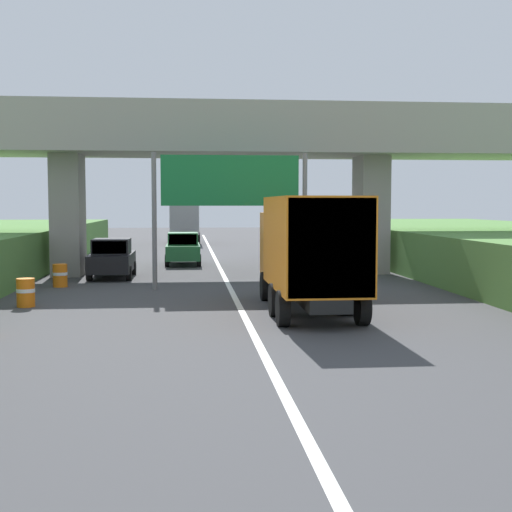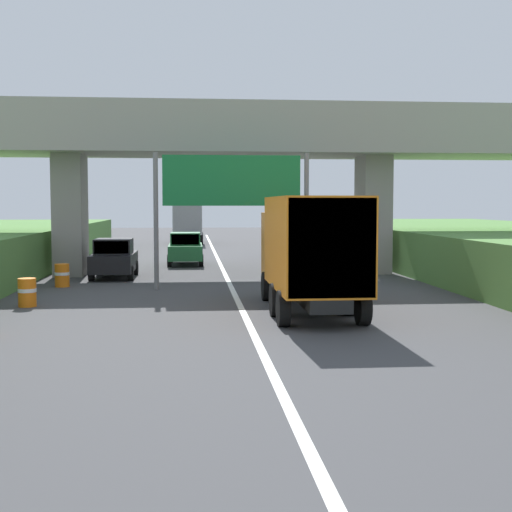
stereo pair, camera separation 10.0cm
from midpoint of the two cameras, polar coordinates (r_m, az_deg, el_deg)
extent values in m
cube|color=white|center=(25.68, -1.69, -2.99)|extent=(0.20, 96.76, 0.01)
cube|color=#9E998E|center=(32.68, -2.49, 9.12)|extent=(40.00, 4.80, 1.10)
cube|color=#9E998E|center=(30.59, -2.29, 11.52)|extent=(40.00, 0.36, 1.10)
cube|color=#9E998E|center=(35.00, -2.67, 10.60)|extent=(40.00, 0.36, 1.10)
cube|color=gray|center=(32.98, -14.72, 3.23)|extent=(1.30, 2.20, 5.47)
cube|color=gray|center=(33.63, 9.54, 3.32)|extent=(1.30, 2.20, 5.47)
cylinder|color=slate|center=(26.64, -8.00, 2.80)|extent=(0.18, 0.18, 5.17)
cylinder|color=slate|center=(26.98, 4.20, 2.84)|extent=(0.18, 0.18, 5.17)
cube|color=#167238|center=(26.67, -1.87, 6.13)|extent=(5.20, 0.12, 1.90)
cube|color=white|center=(26.65, -1.86, 6.13)|extent=(4.89, 0.01, 1.67)
cube|color=black|center=(40.96, 3.85, 0.62)|extent=(1.10, 7.30, 0.36)
cube|color=#233D9E|center=(43.47, 3.31, 2.45)|extent=(2.10, 2.10, 2.10)
cube|color=#2D3842|center=(44.47, 3.12, 2.88)|extent=(1.89, 0.06, 0.90)
cube|color=silver|center=(39.86, 4.09, 2.65)|extent=(2.30, 5.20, 2.60)
cube|color=#A8A8A4|center=(37.32, 4.73, 2.54)|extent=(2.21, 0.04, 2.50)
cylinder|color=black|center=(43.40, 2.04, 0.59)|extent=(0.30, 0.96, 0.96)
cylinder|color=black|center=(43.69, 4.56, 0.60)|extent=(0.30, 0.96, 0.96)
cylinder|color=black|center=(38.37, 2.85, 0.11)|extent=(0.30, 0.96, 0.96)
cylinder|color=black|center=(38.72, 5.99, 0.13)|extent=(0.30, 0.96, 0.96)
cylinder|color=black|center=(40.04, 2.51, 0.28)|extent=(0.30, 0.96, 0.96)
cylinder|color=black|center=(40.38, 5.52, 0.30)|extent=(0.30, 0.96, 0.96)
cube|color=black|center=(21.18, 4.36, -2.75)|extent=(1.10, 7.30, 0.36)
cube|color=orange|center=(23.63, 3.33, 0.97)|extent=(2.10, 2.10, 2.10)
cube|color=#2D3842|center=(24.63, 2.98, 1.80)|extent=(1.89, 0.06, 0.90)
cube|color=orange|center=(20.02, 4.89, 1.09)|extent=(2.30, 5.20, 2.60)
cube|color=#AC5B13|center=(17.49, 6.37, 0.63)|extent=(2.21, 0.04, 2.50)
cylinder|color=black|center=(23.63, 0.99, -2.46)|extent=(0.30, 0.96, 0.96)
cylinder|color=black|center=(23.92, 5.62, -2.40)|extent=(0.30, 0.96, 0.96)
cylinder|color=black|center=(18.62, 2.38, -4.27)|extent=(0.30, 0.96, 0.96)
cylinder|color=black|center=(19.02, 8.80, -4.14)|extent=(0.30, 0.96, 0.96)
cylinder|color=black|center=(20.28, 1.75, -3.57)|extent=(0.30, 0.96, 0.96)
cylinder|color=black|center=(20.64, 7.66, -3.46)|extent=(0.30, 0.96, 0.96)
cube|color=black|center=(58.37, -5.50, 1.68)|extent=(1.10, 7.30, 0.36)
cube|color=#B2B5B7|center=(60.93, -5.50, 2.95)|extent=(2.10, 2.10, 2.10)
cube|color=#2D3842|center=(61.94, -5.50, 3.24)|extent=(1.89, 0.06, 0.90)
cube|color=#B2B5B7|center=(57.27, -5.52, 3.12)|extent=(2.30, 5.20, 2.60)
cube|color=gray|center=(54.70, -5.53, 3.06)|extent=(2.21, 0.04, 2.50)
cylinder|color=black|center=(60.99, -6.40, 1.61)|extent=(0.30, 0.96, 0.96)
cylinder|color=black|center=(60.98, -4.58, 1.63)|extent=(0.30, 0.96, 0.96)
cylinder|color=black|center=(55.92, -6.61, 1.38)|extent=(0.30, 0.96, 0.96)
cylinder|color=black|center=(55.91, -4.42, 1.39)|extent=(0.30, 0.96, 0.96)
cylinder|color=black|center=(57.61, -6.57, 1.46)|extent=(0.30, 0.96, 0.96)
cylinder|color=black|center=(57.59, -4.44, 1.48)|extent=(0.30, 0.96, 0.96)
cube|color=#236B38|center=(37.78, -5.65, 0.37)|extent=(1.76, 4.10, 0.76)
cube|color=#236B38|center=(37.59, -5.66, 1.41)|extent=(1.56, 1.90, 0.64)
cube|color=#2D3842|center=(36.67, -5.67, 1.34)|extent=(1.44, 0.06, 0.54)
cylinder|color=black|center=(39.09, -6.84, -0.07)|extent=(0.22, 0.64, 0.64)
cylinder|color=black|center=(39.07, -4.43, -0.06)|extent=(0.22, 0.64, 0.64)
cylinder|color=black|center=(36.55, -6.95, -0.37)|extent=(0.22, 0.64, 0.64)
cylinder|color=black|center=(36.54, -4.38, -0.35)|extent=(0.22, 0.64, 0.64)
cube|color=black|center=(31.48, -11.31, -0.47)|extent=(1.76, 4.10, 0.76)
cube|color=black|center=(31.28, -11.36, 0.79)|extent=(1.56, 1.90, 0.64)
cube|color=#2D3842|center=(30.37, -11.55, 0.69)|extent=(1.44, 0.06, 0.54)
cylinder|color=black|center=(32.86, -12.49, -0.95)|extent=(0.22, 0.64, 0.64)
cylinder|color=black|center=(32.70, -9.64, -0.94)|extent=(0.22, 0.64, 0.64)
cylinder|color=black|center=(30.36, -13.10, -1.38)|extent=(0.22, 0.64, 0.64)
cylinder|color=black|center=(30.17, -10.01, -1.37)|extent=(0.22, 0.64, 0.64)
cylinder|color=orange|center=(23.31, -17.93, -2.83)|extent=(0.56, 0.56, 0.90)
cylinder|color=white|center=(23.30, -17.93, -2.65)|extent=(0.57, 0.57, 0.12)
cylinder|color=orange|center=(28.49, -15.34, -1.52)|extent=(0.56, 0.56, 0.90)
cylinder|color=white|center=(28.48, -15.34, -1.38)|extent=(0.57, 0.57, 0.12)
camera|label=1|loc=(0.05, -89.83, 0.01)|focal=49.39mm
camera|label=2|loc=(0.05, 90.17, -0.01)|focal=49.39mm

